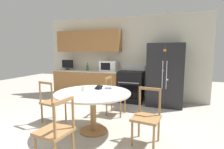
{
  "coord_description": "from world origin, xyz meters",
  "views": [
    {
      "loc": [
        1.5,
        -2.84,
        1.5
      ],
      "look_at": [
        0.15,
        1.15,
        0.95
      ],
      "focal_mm": 28.0,
      "sensor_mm": 36.0,
      "label": 1
    }
  ],
  "objects_px": {
    "microwave": "(109,66)",
    "wallet": "(99,88)",
    "refrigerator": "(165,75)",
    "candle_glass": "(84,89)",
    "countertop_tv": "(68,64)",
    "dining_chair_near": "(56,131)",
    "oven_range": "(131,86)",
    "dining_chair_left": "(52,102)",
    "dining_chair_right": "(147,117)",
    "dining_chair_far": "(115,97)",
    "counter_bottle": "(87,67)"
  },
  "relations": [
    {
      "from": "dining_chair_left",
      "to": "countertop_tv",
      "type": "bearing_deg",
      "value": 125.39
    },
    {
      "from": "countertop_tv",
      "to": "dining_chair_near",
      "type": "relative_size",
      "value": 0.45
    },
    {
      "from": "refrigerator",
      "to": "microwave",
      "type": "height_order",
      "value": "refrigerator"
    },
    {
      "from": "dining_chair_right",
      "to": "oven_range",
      "type": "bearing_deg",
      "value": -63.43
    },
    {
      "from": "microwave",
      "to": "dining_chair_left",
      "type": "height_order",
      "value": "microwave"
    },
    {
      "from": "microwave",
      "to": "dining_chair_right",
      "type": "distance_m",
      "value": 2.9
    },
    {
      "from": "dining_chair_near",
      "to": "countertop_tv",
      "type": "bearing_deg",
      "value": 38.06
    },
    {
      "from": "microwave",
      "to": "dining_chair_far",
      "type": "bearing_deg",
      "value": -64.85
    },
    {
      "from": "dining_chair_near",
      "to": "dining_chair_left",
      "type": "relative_size",
      "value": 1.0
    },
    {
      "from": "oven_range",
      "to": "dining_chair_near",
      "type": "xyz_separation_m",
      "value": [
        -0.31,
        -3.23,
        -0.03
      ]
    },
    {
      "from": "dining_chair_far",
      "to": "microwave",
      "type": "bearing_deg",
      "value": -152.93
    },
    {
      "from": "refrigerator",
      "to": "dining_chair_right",
      "type": "relative_size",
      "value": 1.92
    },
    {
      "from": "refrigerator",
      "to": "counter_bottle",
      "type": "bearing_deg",
      "value": 179.04
    },
    {
      "from": "oven_range",
      "to": "countertop_tv",
      "type": "xyz_separation_m",
      "value": [
        -2.21,
        0.02,
        0.61
      ]
    },
    {
      "from": "candle_glass",
      "to": "wallet",
      "type": "xyz_separation_m",
      "value": [
        0.21,
        0.24,
        -0.01
      ]
    },
    {
      "from": "countertop_tv",
      "to": "refrigerator",
      "type": "bearing_deg",
      "value": -1.4
    },
    {
      "from": "countertop_tv",
      "to": "wallet",
      "type": "xyz_separation_m",
      "value": [
        1.98,
        -1.97,
        -0.29
      ]
    },
    {
      "from": "oven_range",
      "to": "dining_chair_left",
      "type": "bearing_deg",
      "value": -120.27
    },
    {
      "from": "microwave",
      "to": "dining_chair_near",
      "type": "bearing_deg",
      "value": -82.76
    },
    {
      "from": "dining_chair_near",
      "to": "dining_chair_right",
      "type": "distance_m",
      "value": 1.41
    },
    {
      "from": "dining_chair_near",
      "to": "wallet",
      "type": "height_order",
      "value": "dining_chair_near"
    },
    {
      "from": "microwave",
      "to": "countertop_tv",
      "type": "distance_m",
      "value": 1.48
    },
    {
      "from": "microwave",
      "to": "wallet",
      "type": "xyz_separation_m",
      "value": [
        0.5,
        -2.01,
        -0.27
      ]
    },
    {
      "from": "microwave",
      "to": "dining_chair_left",
      "type": "xyz_separation_m",
      "value": [
        -0.5,
        -2.18,
        -0.62
      ]
    },
    {
      "from": "candle_glass",
      "to": "countertop_tv",
      "type": "bearing_deg",
      "value": 128.75
    },
    {
      "from": "oven_range",
      "to": "dining_chair_far",
      "type": "bearing_deg",
      "value": -95.68
    },
    {
      "from": "dining_chair_far",
      "to": "dining_chair_left",
      "type": "distance_m",
      "value": 1.41
    },
    {
      "from": "microwave",
      "to": "candle_glass",
      "type": "xyz_separation_m",
      "value": [
        0.29,
        -2.25,
        -0.26
      ]
    },
    {
      "from": "dining_chair_near",
      "to": "dining_chair_right",
      "type": "xyz_separation_m",
      "value": [
        1.09,
        0.9,
        0.0
      ]
    },
    {
      "from": "countertop_tv",
      "to": "wallet",
      "type": "bearing_deg",
      "value": -44.77
    },
    {
      "from": "oven_range",
      "to": "dining_chair_left",
      "type": "relative_size",
      "value": 1.2
    },
    {
      "from": "oven_range",
      "to": "candle_glass",
      "type": "relative_size",
      "value": 12.31
    },
    {
      "from": "counter_bottle",
      "to": "dining_chair_right",
      "type": "distance_m",
      "value": 3.26
    },
    {
      "from": "microwave",
      "to": "dining_chair_near",
      "type": "height_order",
      "value": "microwave"
    },
    {
      "from": "oven_range",
      "to": "dining_chair_far",
      "type": "relative_size",
      "value": 1.2
    },
    {
      "from": "oven_range",
      "to": "dining_chair_right",
      "type": "xyz_separation_m",
      "value": [
        0.78,
        -2.33,
        -0.03
      ]
    },
    {
      "from": "refrigerator",
      "to": "candle_glass",
      "type": "bearing_deg",
      "value": -123.55
    },
    {
      "from": "dining_chair_right",
      "to": "dining_chair_left",
      "type": "xyz_separation_m",
      "value": [
        -2.01,
        0.23,
        0.0
      ]
    },
    {
      "from": "counter_bottle",
      "to": "wallet",
      "type": "relative_size",
      "value": 1.67
    },
    {
      "from": "dining_chair_right",
      "to": "dining_chair_far",
      "type": "xyz_separation_m",
      "value": [
        -0.9,
        1.11,
        0.0
      ]
    },
    {
      "from": "dining_chair_right",
      "to": "candle_glass",
      "type": "height_order",
      "value": "dining_chair_right"
    },
    {
      "from": "dining_chair_left",
      "to": "candle_glass",
      "type": "xyz_separation_m",
      "value": [
        0.79,
        -0.08,
        0.36
      ]
    },
    {
      "from": "oven_range",
      "to": "dining_chair_right",
      "type": "distance_m",
      "value": 2.46
    },
    {
      "from": "countertop_tv",
      "to": "wallet",
      "type": "height_order",
      "value": "countertop_tv"
    },
    {
      "from": "oven_range",
      "to": "dining_chair_left",
      "type": "height_order",
      "value": "oven_range"
    },
    {
      "from": "dining_chair_near",
      "to": "wallet",
      "type": "distance_m",
      "value": 1.34
    },
    {
      "from": "oven_range",
      "to": "dining_chair_right",
      "type": "bearing_deg",
      "value": -71.5
    },
    {
      "from": "dining_chair_near",
      "to": "microwave",
      "type": "bearing_deg",
      "value": 15.01
    },
    {
      "from": "counter_bottle",
      "to": "dining_chair_right",
      "type": "xyz_separation_m",
      "value": [
        2.23,
        -2.32,
        -0.56
      ]
    },
    {
      "from": "microwave",
      "to": "dining_chair_right",
      "type": "height_order",
      "value": "microwave"
    }
  ]
}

